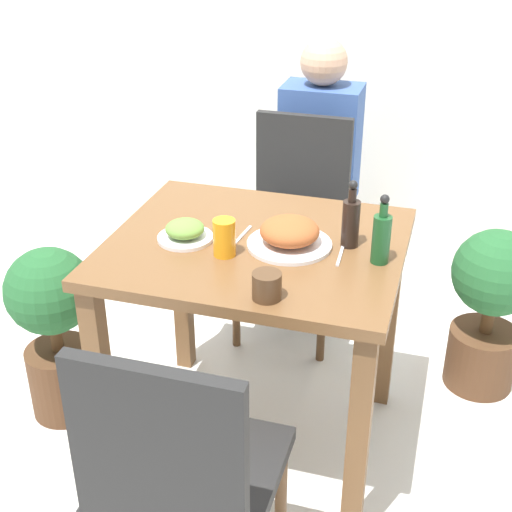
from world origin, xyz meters
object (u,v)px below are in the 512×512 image
(drink_cup, at_px, (267,286))
(condiment_bottle, at_px, (351,221))
(side_plate, at_px, (185,232))
(sauce_bottle, at_px, (381,236))
(food_plate, at_px, (290,234))
(juice_glass, at_px, (224,238))
(potted_plant_left, at_px, (54,324))
(potted_plant_right, at_px, (491,302))
(person_figure, at_px, (319,171))
(chair_far, at_px, (296,214))
(chair_near, at_px, (181,474))

(drink_cup, height_order, condiment_bottle, condiment_bottle)
(side_plate, bearing_deg, sauce_bottle, 2.68)
(food_plate, distance_m, condiment_bottle, 0.18)
(juice_glass, bearing_deg, potted_plant_left, 175.69)
(side_plate, height_order, sauce_bottle, sauce_bottle)
(potted_plant_right, distance_m, person_figure, 1.00)
(side_plate, bearing_deg, person_figure, 81.50)
(chair_far, distance_m, condiment_bottle, 0.86)
(juice_glass, xyz_separation_m, potted_plant_right, (0.81, 0.65, -0.47))
(chair_near, xyz_separation_m, person_figure, (-0.07, 1.84, 0.06))
(drink_cup, height_order, potted_plant_left, drink_cup)
(potted_plant_right, bearing_deg, food_plate, -139.94)
(chair_near, height_order, juice_glass, chair_near)
(potted_plant_right, bearing_deg, sauce_bottle, -123.13)
(side_plate, xyz_separation_m, condiment_bottle, (0.49, 0.10, 0.05))
(drink_cup, xyz_separation_m, person_figure, (-0.16, 1.43, -0.23))
(drink_cup, bearing_deg, potted_plant_right, 53.60)
(drink_cup, xyz_separation_m, juice_glass, (-0.18, 0.20, 0.02))
(juice_glass, height_order, condiment_bottle, condiment_bottle)
(person_figure, bearing_deg, potted_plant_right, -36.53)
(side_plate, bearing_deg, drink_cup, -37.72)
(side_plate, distance_m, potted_plant_left, 0.66)
(chair_far, bearing_deg, sauce_bottle, -61.22)
(person_figure, bearing_deg, side_plate, -98.50)
(sauce_bottle, xyz_separation_m, condiment_bottle, (-0.10, 0.08, 0.00))
(chair_near, relative_size, food_plate, 3.55)
(chair_near, height_order, person_figure, person_figure)
(drink_cup, xyz_separation_m, sauce_bottle, (0.26, 0.28, 0.04))
(food_plate, xyz_separation_m, person_figure, (-0.14, 1.12, -0.24))
(side_plate, height_order, potted_plant_right, side_plate)
(sauce_bottle, bearing_deg, juice_glass, -168.97)
(person_figure, bearing_deg, potted_plant_left, -120.09)
(juice_glass, relative_size, sauce_bottle, 0.53)
(food_plate, relative_size, juice_glass, 2.28)
(potted_plant_right, bearing_deg, condiment_bottle, -133.93)
(sauce_bottle, relative_size, potted_plant_right, 0.32)
(food_plate, bearing_deg, side_plate, -170.61)
(chair_far, distance_m, potted_plant_right, 0.85)
(condiment_bottle, height_order, person_figure, person_figure)
(chair_near, height_order, potted_plant_right, chair_near)
(chair_far, height_order, sauce_bottle, sauce_bottle)
(food_plate, relative_size, potted_plant_right, 0.39)
(sauce_bottle, height_order, potted_plant_right, sauce_bottle)
(drink_cup, distance_m, condiment_bottle, 0.40)
(food_plate, bearing_deg, chair_near, -95.95)
(potted_plant_right, xyz_separation_m, person_figure, (-0.78, 0.58, 0.21))
(food_plate, xyz_separation_m, potted_plant_left, (-0.82, -0.06, -0.44))
(condiment_bottle, distance_m, potted_plant_left, 1.11)
(juice_glass, distance_m, potted_plant_right, 1.14)
(food_plate, height_order, sauce_bottle, sauce_bottle)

